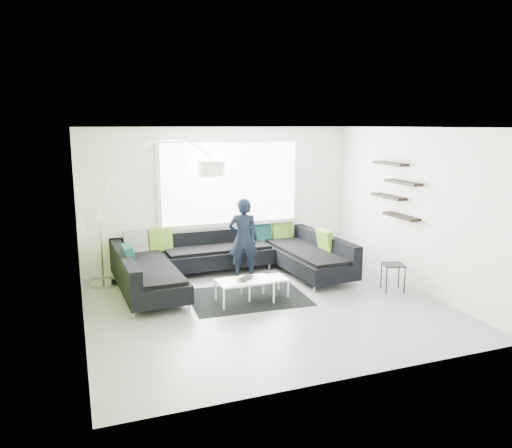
{
  "coord_description": "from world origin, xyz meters",
  "views": [
    {
      "loc": [
        -2.78,
        -7.03,
        2.84
      ],
      "look_at": [
        0.16,
        0.9,
        1.15
      ],
      "focal_mm": 35.0,
      "sensor_mm": 36.0,
      "label": 1
    }
  ],
  "objects_px": {
    "person": "(243,239)",
    "side_table": "(393,277)",
    "coffee_table": "(255,288)",
    "arc_lamp": "(99,215)",
    "laptop": "(248,279)",
    "sectional_sofa": "(231,261)"
  },
  "relations": [
    {
      "from": "person",
      "to": "side_table",
      "type": "bearing_deg",
      "value": 163.74
    },
    {
      "from": "coffee_table",
      "to": "person",
      "type": "relative_size",
      "value": 0.75
    },
    {
      "from": "side_table",
      "to": "coffee_table",
      "type": "bearing_deg",
      "value": 169.8
    },
    {
      "from": "arc_lamp",
      "to": "laptop",
      "type": "bearing_deg",
      "value": -40.34
    },
    {
      "from": "sectional_sofa",
      "to": "side_table",
      "type": "distance_m",
      "value": 2.88
    },
    {
      "from": "laptop",
      "to": "sectional_sofa",
      "type": "bearing_deg",
      "value": 46.96
    },
    {
      "from": "side_table",
      "to": "person",
      "type": "height_order",
      "value": "person"
    },
    {
      "from": "coffee_table",
      "to": "laptop",
      "type": "relative_size",
      "value": 2.77
    },
    {
      "from": "laptop",
      "to": "side_table",
      "type": "bearing_deg",
      "value": -47.97
    },
    {
      "from": "sectional_sofa",
      "to": "side_table",
      "type": "height_order",
      "value": "sectional_sofa"
    },
    {
      "from": "coffee_table",
      "to": "person",
      "type": "xyz_separation_m",
      "value": [
        0.2,
        1.15,
        0.57
      ]
    },
    {
      "from": "side_table",
      "to": "laptop",
      "type": "height_order",
      "value": "side_table"
    },
    {
      "from": "arc_lamp",
      "to": "laptop",
      "type": "height_order",
      "value": "arc_lamp"
    },
    {
      "from": "coffee_table",
      "to": "arc_lamp",
      "type": "relative_size",
      "value": 0.44
    },
    {
      "from": "arc_lamp",
      "to": "person",
      "type": "bearing_deg",
      "value": -12.9
    },
    {
      "from": "sectional_sofa",
      "to": "person",
      "type": "relative_size",
      "value": 2.71
    },
    {
      "from": "sectional_sofa",
      "to": "arc_lamp",
      "type": "relative_size",
      "value": 1.59
    },
    {
      "from": "arc_lamp",
      "to": "person",
      "type": "distance_m",
      "value": 2.61
    },
    {
      "from": "coffee_table",
      "to": "side_table",
      "type": "height_order",
      "value": "side_table"
    },
    {
      "from": "sectional_sofa",
      "to": "laptop",
      "type": "height_order",
      "value": "sectional_sofa"
    },
    {
      "from": "sectional_sofa",
      "to": "coffee_table",
      "type": "xyz_separation_m",
      "value": [
        0.08,
        -1.05,
        -0.2
      ]
    },
    {
      "from": "side_table",
      "to": "laptop",
      "type": "xyz_separation_m",
      "value": [
        -2.53,
        0.36,
        0.15
      ]
    }
  ]
}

